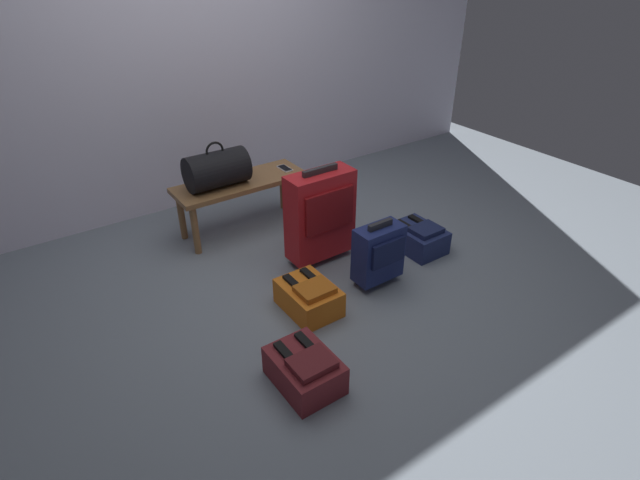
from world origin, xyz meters
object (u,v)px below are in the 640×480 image
Objects in this scene: suitcase_small_navy at (379,253)px; backpack_maroon at (305,369)px; duffel_bag_black at (217,169)px; backpack_navy at (418,238)px; backpack_orange at (309,297)px; cell_phone at (285,168)px; bench at (241,188)px; suitcase_upright_red at (320,214)px.

backpack_maroon is (-0.87, -0.46, -0.15)m from suitcase_small_navy.
duffel_bag_black reaches higher than backpack_navy.
backpack_navy is 1.00× the size of backpack_orange.
suitcase_small_navy reaches higher than cell_phone.
backpack_orange is at bearing -97.17° from bench.
cell_phone is 0.72m from suitcase_upright_red.
duffel_bag_black is at bearing 115.44° from suitcase_small_navy.
cell_phone is at bearing 61.34° from backpack_maroon.
backpack_navy and backpack_orange have the same top height.
suitcase_upright_red is at bearing 48.07° from backpack_orange.
suitcase_upright_red is 0.63m from backpack_orange.
cell_phone is at bearing -0.43° from bench.
bench is at bearing 108.95° from suitcase_upright_red.
suitcase_upright_red reaches higher than backpack_navy.
backpack_orange is (-0.53, -1.13, -0.32)m from cell_phone.
duffel_bag_black is at bearing -180.00° from bench.
duffel_bag_black reaches higher than suitcase_small_navy.
cell_phone is 0.38× the size of backpack_maroon.
duffel_bag_black reaches higher than backpack_orange.
duffel_bag_black is 1.54m from backpack_navy.
suitcase_small_navy is (0.38, -1.16, -0.11)m from bench.
bench reaches higher than backpack_orange.
suitcase_small_navy is 1.21× the size of backpack_navy.
duffel_bag_black is 1.16× the size of backpack_maroon.
cell_phone is at bearing 64.78° from backpack_orange.
suitcase_upright_red is (0.24, -0.70, 0.01)m from bench.
backpack_navy and backpack_maroon have the same top height.
suitcase_small_navy is at bearing -3.23° from backpack_orange.
bench is 1.22m from suitcase_small_navy.
suitcase_upright_red reaches higher than bench.
suitcase_small_navy is at bearing -163.21° from backpack_navy.
backpack_maroon is at bearing -152.31° from suitcase_small_navy.
bench is 0.39m from cell_phone.
suitcase_small_navy is 0.57m from backpack_navy.
suitcase_small_navy is (0.55, -1.16, -0.30)m from duffel_bag_black.
backpack_navy is at bearing -62.63° from cell_phone.
cell_phone is 0.38× the size of backpack_orange.
duffel_bag_black is 1.22m from backpack_orange.
backpack_maroon is at bearing -118.66° from cell_phone.
backpack_maroon is (-1.40, -0.62, 0.00)m from backpack_navy.
suitcase_small_navy reaches higher than bench.
cell_phone is 0.31× the size of suitcase_small_navy.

